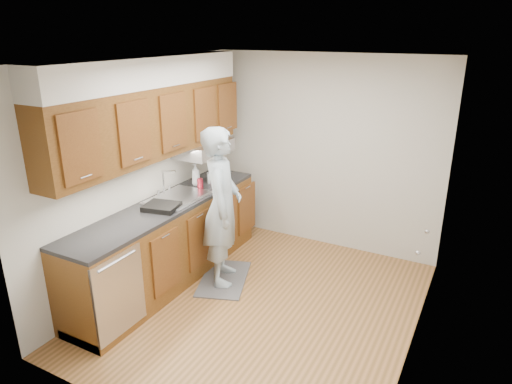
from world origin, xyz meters
TOP-DOWN VIEW (x-y plane):
  - floor at (0.00, 0.00)m, footprint 3.50×3.50m
  - ceiling at (0.00, 0.00)m, footprint 3.50×3.50m
  - wall_left at (-1.50, 0.00)m, footprint 0.02×3.50m
  - wall_right at (1.50, 0.00)m, footprint 0.02×3.50m
  - wall_back at (0.00, 1.75)m, footprint 3.00×0.02m
  - counter at (-1.20, -0.00)m, footprint 0.64×2.80m
  - upper_cabinets at (-1.33, 0.05)m, footprint 0.47×2.80m
  - closet_door at (1.49, 0.30)m, footprint 0.02×1.22m
  - floor_mat at (-0.64, 0.26)m, footprint 0.77×0.98m
  - person at (-0.64, 0.26)m, footprint 0.74×0.85m
  - soap_bottle_a at (-1.29, 0.68)m, footprint 0.13×0.13m
  - soap_bottle_b at (-1.17, 0.83)m, footprint 0.12×0.12m
  - soda_can at (-1.15, 0.58)m, footprint 0.09×0.09m
  - steel_can at (-1.03, 0.66)m, footprint 0.07×0.07m
  - dish_rack at (-1.14, -0.16)m, footprint 0.40×0.36m

SIDE VIEW (x-z plane):
  - floor at x=0.00m, z-range 0.00..0.00m
  - floor_mat at x=-0.64m, z-range 0.00..0.02m
  - counter at x=-1.20m, z-range -0.16..1.14m
  - dish_rack at x=-1.14m, z-range 0.94..1.00m
  - steel_can at x=-1.03m, z-range 0.94..1.05m
  - soda_can at x=-1.15m, z-range 0.94..1.07m
  - closet_door at x=1.49m, z-range 0.00..2.05m
  - person at x=-0.64m, z-range 0.02..2.04m
  - soap_bottle_b at x=-1.17m, z-range 0.94..1.13m
  - soap_bottle_a at x=-1.29m, z-range 0.94..1.21m
  - wall_left at x=-1.50m, z-range 0.00..2.50m
  - wall_right at x=1.50m, z-range 0.00..2.50m
  - wall_back at x=0.00m, z-range 0.00..2.50m
  - upper_cabinets at x=-1.33m, z-range 1.34..2.55m
  - ceiling at x=0.00m, z-range 2.50..2.50m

